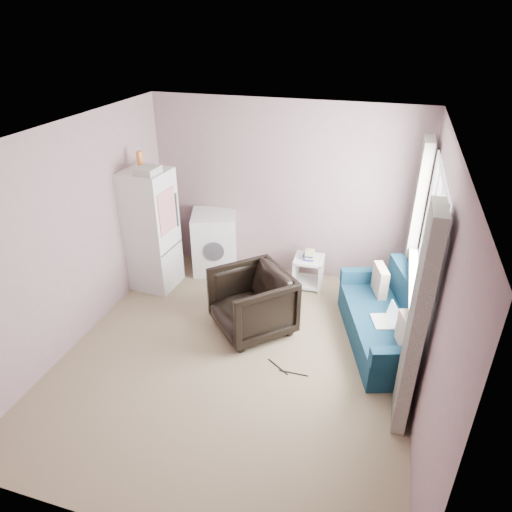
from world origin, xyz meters
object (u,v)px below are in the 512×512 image
Objects in this scene: armchair at (252,300)px; sofa at (390,323)px; side_table at (308,270)px; washing_machine at (215,241)px; fridge at (151,230)px.

sofa is at bearing 53.51° from armchair.
side_table is 1.52m from sofa.
sofa is at bearing -41.22° from washing_machine.
fridge reaches higher than washing_machine.
armchair is at bearing -18.02° from fridge.
sofa is at bearing -41.05° from side_table.
armchair is 0.45× the size of fridge.
washing_machine is (0.65, 0.66, -0.39)m from fridge.
armchair is 1.79m from fridge.
side_table is (0.46, 1.21, -0.17)m from armchair.
side_table is (2.09, 0.58, -0.60)m from fridge.
armchair is 0.96× the size of washing_machine.
fridge reaches higher than armchair.
fridge is at bearing -164.51° from side_table.
armchair reaches higher than side_table.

